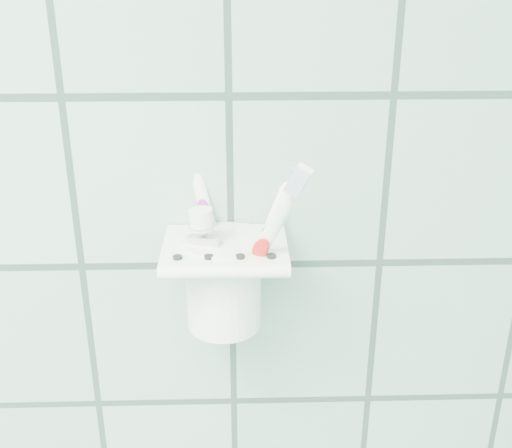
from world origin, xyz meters
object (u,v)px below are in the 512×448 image
toothbrush_orange (226,217)px  toothpaste_tube (212,260)px  toothbrush_pink (231,219)px  toothbrush_blue (230,238)px  cup (224,279)px  holder_bracket (225,250)px

toothbrush_orange → toothpaste_tube: 0.05m
toothbrush_pink → toothbrush_blue: (-0.00, -0.02, -0.01)m
toothpaste_tube → cup: bearing=66.7°
toothbrush_blue → toothbrush_orange: (-0.00, 0.02, 0.01)m
toothbrush_orange → toothpaste_tube: (-0.01, -0.02, -0.04)m
holder_bracket → cup: same height
toothbrush_blue → holder_bracket: bearing=127.2°
toothpaste_tube → holder_bracket: bearing=49.7°
holder_bracket → toothbrush_orange: (0.00, 0.02, 0.03)m
holder_bracket → toothbrush_blue: 0.02m
holder_bracket → toothbrush_orange: bearing=85.7°
toothbrush_blue → toothbrush_orange: bearing=105.1°
cup → toothbrush_blue: bearing=-58.8°
toothbrush_blue → toothpaste_tube: toothbrush_blue is taller
toothbrush_pink → toothbrush_blue: toothbrush_pink is taller
toothbrush_blue → toothpaste_tube: bearing=-174.6°
holder_bracket → toothpaste_tube: (-0.01, -0.01, -0.01)m
toothbrush_pink → toothbrush_orange: bearing=150.7°
holder_bracket → toothbrush_orange: toothbrush_orange is taller
holder_bracket → toothbrush_orange: 0.03m
toothbrush_pink → toothbrush_blue: 0.02m
toothbrush_pink → toothpaste_tube: 0.05m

